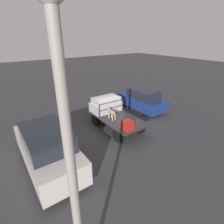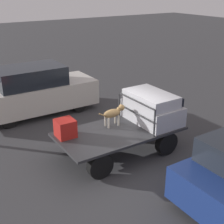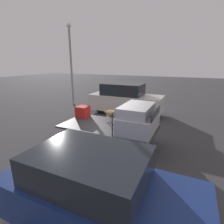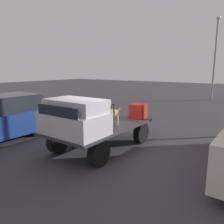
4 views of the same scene
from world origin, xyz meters
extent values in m
plane|color=#38383A|center=(0.00, 0.00, 0.00)|extent=(80.00, 80.00, 0.00)
cylinder|color=black|center=(1.26, 0.88, 0.39)|extent=(0.78, 0.24, 0.78)
cylinder|color=black|center=(1.26, -0.88, 0.39)|extent=(0.78, 0.24, 0.78)
cylinder|color=black|center=(-1.26, 0.88, 0.39)|extent=(0.78, 0.24, 0.78)
cylinder|color=black|center=(-1.26, -0.88, 0.39)|extent=(0.78, 0.24, 0.78)
cube|color=black|center=(0.00, 0.36, 0.67)|extent=(3.74, 0.10, 0.18)
cube|color=black|center=(0.00, -0.36, 0.67)|extent=(3.74, 0.10, 0.18)
cube|color=#2D2D30|center=(0.00, 0.00, 0.80)|extent=(4.07, 2.08, 0.08)
cube|color=#B7B7BC|center=(1.34, 0.00, 1.16)|extent=(1.28, 1.96, 0.64)
cube|color=#B7B7BC|center=(1.25, 0.00, 1.68)|extent=(1.09, 1.80, 0.39)
cube|color=black|center=(1.97, 0.00, 1.62)|extent=(0.02, 1.61, 0.29)
cube|color=#2D2D30|center=(0.63, 0.96, 1.29)|extent=(0.04, 0.04, 0.90)
cube|color=#2D2D30|center=(0.63, -0.96, 1.29)|extent=(0.04, 0.04, 0.90)
cube|color=#2D2D30|center=(0.63, 0.00, 1.72)|extent=(0.04, 1.92, 0.04)
cube|color=#2D2D30|center=(0.63, 0.00, 1.29)|extent=(0.04, 1.92, 0.04)
cylinder|color=beige|center=(0.17, 0.52, 1.02)|extent=(0.06, 0.06, 0.35)
cylinder|color=beige|center=(0.17, 0.31, 1.02)|extent=(0.06, 0.06, 0.35)
cylinder|color=beige|center=(-0.22, 0.52, 1.02)|extent=(0.06, 0.06, 0.35)
cylinder|color=beige|center=(-0.22, 0.31, 1.02)|extent=(0.06, 0.06, 0.35)
ellipsoid|color=olive|center=(-0.02, 0.42, 1.28)|extent=(0.62, 0.28, 0.28)
sphere|color=beige|center=(0.15, 0.42, 1.23)|extent=(0.12, 0.12, 0.12)
cylinder|color=olive|center=(0.24, 0.42, 1.36)|extent=(0.20, 0.15, 0.19)
sphere|color=olive|center=(0.35, 0.42, 1.41)|extent=(0.21, 0.21, 0.21)
cone|color=beige|center=(0.44, 0.42, 1.39)|extent=(0.12, 0.12, 0.12)
cone|color=olive|center=(0.34, 0.47, 1.50)|extent=(0.06, 0.08, 0.10)
cone|color=olive|center=(0.34, 0.36, 1.50)|extent=(0.06, 0.08, 0.10)
cylinder|color=olive|center=(-0.39, 0.42, 1.31)|extent=(0.26, 0.04, 0.18)
cube|color=#AD1E19|center=(-1.66, 0.52, 1.12)|extent=(0.56, 0.56, 0.56)
cylinder|color=black|center=(2.93, -2.94, 0.30)|extent=(0.60, 0.20, 0.60)
cylinder|color=black|center=(2.93, -4.55, 0.30)|extent=(0.60, 0.20, 0.60)
cylinder|color=black|center=(0.29, -2.94, 0.30)|extent=(0.60, 0.20, 0.60)
cylinder|color=black|center=(0.29, -4.55, 0.30)|extent=(0.60, 0.20, 0.60)
cube|color=navy|center=(1.61, -3.74, 0.69)|extent=(4.26, 1.89, 0.87)
cube|color=#1E232B|center=(1.40, -3.74, 1.44)|extent=(2.34, 1.70, 0.63)
cylinder|color=black|center=(0.55, 5.63, 0.30)|extent=(0.60, 0.20, 0.60)
cylinder|color=black|center=(0.55, 3.95, 0.30)|extent=(0.60, 0.20, 0.60)
cylinder|color=black|center=(-2.52, 5.63, 0.30)|extent=(0.60, 0.20, 0.60)
cylinder|color=black|center=(-2.52, 3.95, 0.30)|extent=(0.60, 0.20, 0.60)
cube|color=beige|center=(-0.98, 4.79, 0.78)|extent=(4.94, 1.96, 1.06)
cube|color=#1E232B|center=(-1.23, 4.79, 1.70)|extent=(2.72, 1.76, 0.77)
cylinder|color=gray|center=(-6.05, 5.52, 3.05)|extent=(0.16, 0.16, 6.10)
camera|label=1|loc=(-8.18, 6.25, 5.74)|focal=28.00mm
camera|label=2|loc=(-5.13, -7.51, 5.21)|focal=50.00mm
camera|label=3|loc=(3.13, -6.38, 3.46)|focal=28.00mm
camera|label=4|loc=(5.83, 4.62, 2.75)|focal=35.00mm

